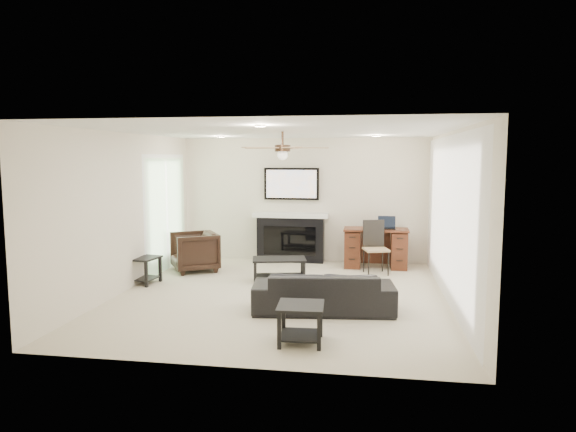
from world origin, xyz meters
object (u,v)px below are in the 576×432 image
object	(u,v)px
sofa	(323,291)
coffee_table	(279,270)
desk	(376,248)
armchair	(195,252)
fireplace_unit	(291,215)

from	to	relation	value
sofa	coffee_table	xyz separation A→B (m)	(-0.90, 1.60, -0.08)
coffee_table	desk	bearing A→B (deg)	28.08
armchair	coffee_table	xyz separation A→B (m)	(1.70, -0.55, -0.17)
sofa	fireplace_unit	distance (m)	3.49
fireplace_unit	desk	distance (m)	1.82
armchair	coffee_table	bearing A→B (deg)	40.45
armchair	coffee_table	world-z (taller)	armchair
armchair	desk	world-z (taller)	desk
sofa	armchair	distance (m)	3.37
coffee_table	fireplace_unit	xyz separation A→B (m)	(-0.06, 1.68, 0.75)
sofa	armchair	bearing A→B (deg)	-45.89
armchair	fireplace_unit	xyz separation A→B (m)	(1.64, 1.13, 0.59)
coffee_table	fireplace_unit	distance (m)	1.84
armchair	fireplace_unit	size ratio (longest dim) A/B	0.42
coffee_table	desk	xyz separation A→B (m)	(1.64, 1.38, 0.18)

